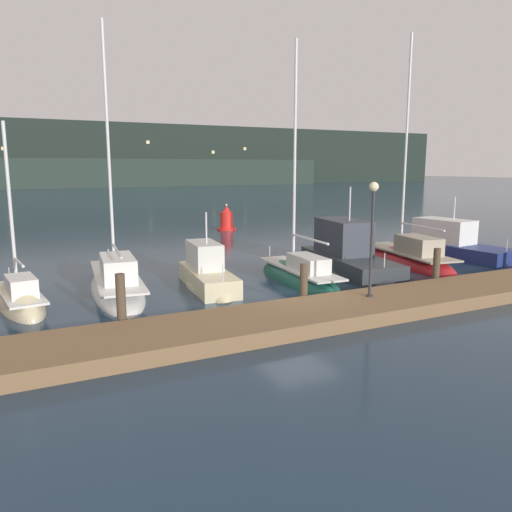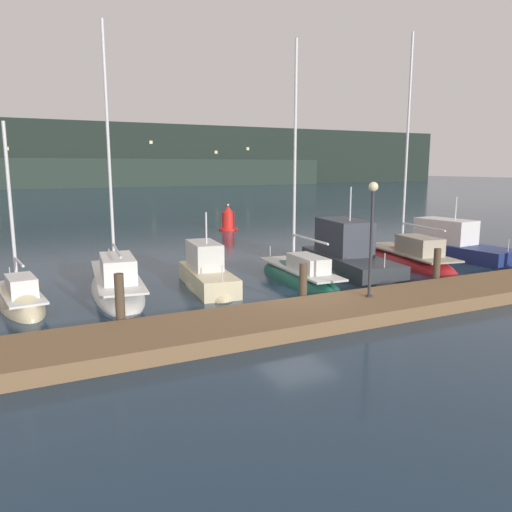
{
  "view_description": "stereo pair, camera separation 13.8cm",
  "coord_description": "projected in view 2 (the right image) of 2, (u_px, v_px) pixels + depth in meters",
  "views": [
    {
      "loc": [
        -9.07,
        -14.86,
        4.84
      ],
      "look_at": [
        0.0,
        3.36,
        1.2
      ],
      "focal_mm": 35.0,
      "sensor_mm": 36.0,
      "label": 1
    },
    {
      "loc": [
        -8.95,
        -14.92,
        4.84
      ],
      "look_at": [
        0.0,
        3.36,
        1.2
      ],
      "focal_mm": 35.0,
      "sensor_mm": 36.0,
      "label": 2
    }
  ],
  "objects": [
    {
      "name": "sailboat_berth_2",
      "position": [
        21.0,
        303.0,
        17.67
      ],
      "size": [
        2.03,
        5.23,
        7.22
      ],
      "color": "beige",
      "rests_on": "ground"
    },
    {
      "name": "mooring_pile_2",
      "position": [
        303.0,
        285.0,
        17.43
      ],
      "size": [
        0.28,
        0.28,
        1.55
      ],
      "primitive_type": "cylinder",
      "color": "#4C3D2D",
      "rests_on": "ground"
    },
    {
      "name": "hillside_backdrop",
      "position": [
        47.0,
        157.0,
        123.4
      ],
      "size": [
        240.0,
        23.0,
        15.89
      ],
      "color": "#1E2823",
      "rests_on": "ground"
    },
    {
      "name": "motorboat_berth_4",
      "position": [
        207.0,
        280.0,
        20.27
      ],
      "size": [
        2.12,
        5.26,
        3.7
      ],
      "color": "beige",
      "rests_on": "ground"
    },
    {
      "name": "sailboat_berth_7",
      "position": [
        409.0,
        262.0,
        25.02
      ],
      "size": [
        3.22,
        7.57,
        11.94
      ],
      "color": "red",
      "rests_on": "ground"
    },
    {
      "name": "mooring_pile_3",
      "position": [
        437.0,
        268.0,
        20.15
      ],
      "size": [
        0.28,
        0.28,
        1.61
      ],
      "primitive_type": "cylinder",
      "color": "#4C3D2D",
      "rests_on": "ground"
    },
    {
      "name": "dock_lamppost",
      "position": [
        372.0,
        221.0,
        16.65
      ],
      "size": [
        0.32,
        0.32,
        3.91
      ],
      "color": "#2D2D33",
      "rests_on": "dock"
    },
    {
      "name": "mooring_pile_1",
      "position": [
        120.0,
        303.0,
        14.68
      ],
      "size": [
        0.28,
        0.28,
        1.78
      ],
      "primitive_type": "cylinder",
      "color": "#4C3D2D",
      "rests_on": "ground"
    },
    {
      "name": "dock",
      "position": [
        330.0,
        312.0,
        16.07
      ],
      "size": [
        32.9,
        2.8,
        0.45
      ],
      "primitive_type": "cube",
      "color": "brown",
      "rests_on": "ground"
    },
    {
      "name": "ground_plane",
      "position": [
        297.0,
        304.0,
        17.91
      ],
      "size": [
        400.0,
        400.0,
        0.0
      ],
      "primitive_type": "plane",
      "color": "#1E3347"
    },
    {
      "name": "motorboat_berth_8",
      "position": [
        453.0,
        250.0,
        27.14
      ],
      "size": [
        3.13,
        7.26,
        3.8
      ],
      "color": "navy",
      "rests_on": "ground"
    },
    {
      "name": "channel_buoy",
      "position": [
        228.0,
        220.0,
        38.64
      ],
      "size": [
        1.45,
        1.45,
        2.03
      ],
      "color": "red",
      "rests_on": "ground"
    },
    {
      "name": "sailboat_berth_5",
      "position": [
        299.0,
        280.0,
        21.15
      ],
      "size": [
        2.07,
        6.76,
        10.71
      ],
      "color": "#195647",
      "rests_on": "ground"
    },
    {
      "name": "sailboat_berth_3",
      "position": [
        117.0,
        286.0,
        19.68
      ],
      "size": [
        2.75,
        8.16,
        10.86
      ],
      "color": "white",
      "rests_on": "ground"
    },
    {
      "name": "motorboat_berth_6",
      "position": [
        348.0,
        262.0,
        23.51
      ],
      "size": [
        3.48,
        7.37,
        4.54
      ],
      "color": "#2D3338",
      "rests_on": "ground"
    }
  ]
}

